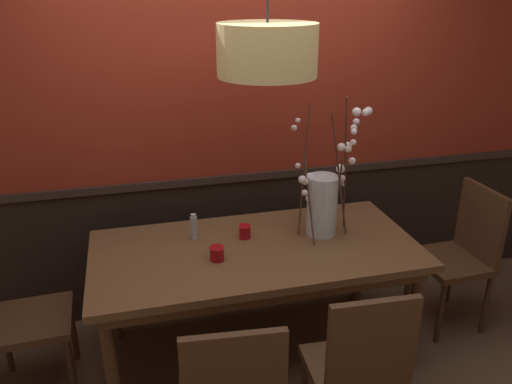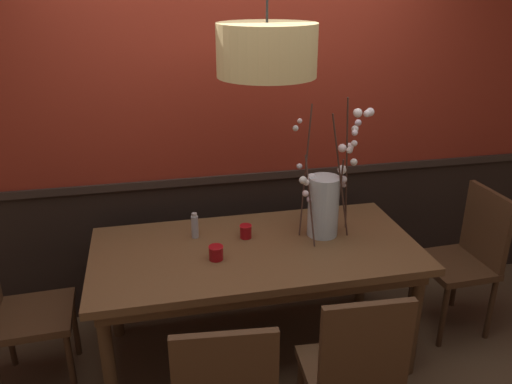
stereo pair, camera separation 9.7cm
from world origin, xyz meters
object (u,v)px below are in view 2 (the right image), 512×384
chair_far_side_left (190,221)px  chair_far_side_right (262,216)px  vase_with_blossoms (325,204)px  candle_holder_nearer_center (246,231)px  pendant_lamp (267,50)px  chair_head_west_end (14,307)px  dining_table (256,259)px  candle_holder_nearer_edge (216,253)px  chair_head_east_end (467,253)px  condiment_bottle (195,226)px  chair_near_side_right (354,369)px

chair_far_side_left → chair_far_side_right: (0.55, -0.03, 0.00)m
chair_far_side_left → vase_with_blossoms: bearing=-47.8°
candle_holder_nearer_center → pendant_lamp: pendant_lamp is taller
chair_head_west_end → candle_holder_nearer_center: 1.36m
dining_table → chair_far_side_left: 0.96m
candle_holder_nearer_edge → pendant_lamp: size_ratio=0.09×
chair_head_west_end → chair_far_side_right: (1.60, 0.84, 0.01)m
chair_head_east_end → vase_with_blossoms: (-0.98, 0.07, 0.42)m
vase_with_blossoms → candle_holder_nearer_center: vase_with_blossoms is taller
dining_table → condiment_bottle: bearing=148.7°
chair_far_side_left → vase_with_blossoms: 1.19m
chair_head_east_end → candle_holder_nearer_edge: 1.68m
chair_head_east_end → candle_holder_nearer_center: size_ratio=11.69×
dining_table → chair_far_side_left: bearing=109.1°
candle_holder_nearer_edge → pendant_lamp: pendant_lamp is taller
candle_holder_nearer_center → condiment_bottle: bearing=166.6°
chair_far_side_right → vase_with_blossoms: 0.92m
chair_far_side_right → condiment_bottle: 0.92m
candle_holder_nearer_edge → vase_with_blossoms: bearing=13.5°
chair_head_west_end → candle_holder_nearer_edge: size_ratio=11.31×
chair_head_west_end → candle_holder_nearer_center: chair_head_west_end is taller
chair_head_east_end → condiment_bottle: 1.78m
chair_far_side_right → chair_head_west_end: bearing=-152.3°
chair_far_side_left → candle_holder_nearer_center: chair_far_side_left is taller
chair_head_west_end → condiment_bottle: size_ratio=6.01×
chair_head_west_end → pendant_lamp: 1.95m
dining_table → chair_head_west_end: bearing=179.1°
chair_far_side_left → candle_holder_nearer_edge: size_ratio=11.39×
pendant_lamp → dining_table: bearing=119.3°
candle_holder_nearer_center → dining_table: bearing=-75.1°
chair_head_east_end → chair_far_side_right: bearing=143.8°
chair_head_west_end → condiment_bottle: (1.03, 0.18, 0.30)m
pendant_lamp → chair_head_west_end: bearing=176.3°
chair_far_side_left → chair_near_side_right: size_ratio=1.00×
dining_table → candle_holder_nearer_edge: size_ratio=22.52×
chair_near_side_right → chair_head_east_end: chair_head_east_end is taller
chair_far_side_left → chair_head_east_end: size_ratio=0.99×
chair_head_west_end → candle_holder_nearer_edge: chair_head_west_end is taller
chair_head_east_end → vase_with_blossoms: size_ratio=1.12×
dining_table → pendant_lamp: 1.21m
vase_with_blossoms → chair_far_side_right: bearing=104.2°
candle_holder_nearer_edge → pendant_lamp: 1.12m
chair_near_side_right → candle_holder_nearer_edge: chair_near_side_right is taller
condiment_bottle → chair_head_east_end: bearing=-6.6°
candle_holder_nearer_center → chair_near_side_right: bearing=-72.3°
chair_far_side_left → chair_head_east_end: bearing=-27.4°
chair_far_side_right → vase_with_blossoms: vase_with_blossoms is taller
chair_near_side_right → chair_head_east_end: size_ratio=0.99×
vase_with_blossoms → candle_holder_nearer_center: size_ratio=10.40×
dining_table → chair_head_east_end: size_ratio=1.95×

